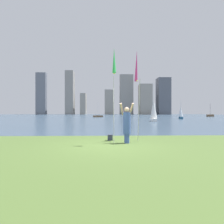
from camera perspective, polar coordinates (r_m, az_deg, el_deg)
The scene contains 16 objects.
ground at distance 59.20m, azimuth -1.63°, elevation -1.42°, with size 120.00×138.00×0.12m.
person at distance 8.91m, azimuth 4.31°, elevation -3.29°, with size 0.66×0.49×1.81m.
kite_flag_left at distance 8.86m, azimuth 0.62°, elevation 13.91°, with size 0.16×0.85×4.21m.
kite_flag_right at distance 10.11m, azimuth 7.11°, elevation 12.59°, with size 0.16×1.26×4.44m.
bag at distance 9.80m, azimuth -0.56°, elevation -7.37°, with size 0.25×0.21×0.29m.
sailboat_2 at distance 30.45m, azimuth 11.96°, elevation 0.34°, with size 1.36×2.27×5.77m.
sailboat_5 at distance 67.15m, azimuth 26.52°, elevation -0.90°, with size 2.36×1.08×3.86m.
sailboat_6 at distance 41.87m, azimuth 19.27°, elevation -0.22°, with size 0.97×1.73×3.66m.
sailboat_7 at distance 53.74m, azimuth -4.06°, elevation -1.19°, with size 2.71×1.28×3.85m.
skyline_tower_0 at distance 118.81m, azimuth -19.76°, elevation 5.01°, with size 5.52×3.19×23.56m.
skyline_tower_1 at distance 118.91m, azimuth -12.03°, elevation 5.41°, with size 4.65×7.59×25.23m.
skyline_tower_2 at distance 117.15m, azimuth -8.25°, elevation 2.30°, with size 3.18×7.76×12.22m.
skyline_tower_3 at distance 115.15m, azimuth -0.78°, elevation 2.84°, with size 5.40×6.07×14.21m.
skyline_tower_4 at distance 116.23m, azimuth 4.17°, elevation 5.02°, with size 7.72×4.44×23.16m.
skyline_tower_5 at distance 114.52m, azimuth 9.57°, elevation 3.60°, with size 6.89×7.39×17.17m.
skyline_tower_6 at distance 117.81m, azimuth 14.60°, elevation 4.41°, with size 7.14×7.14×20.93m.
Camera 1 is at (-0.16, -8.23, 1.40)m, focal length 31.62 mm.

